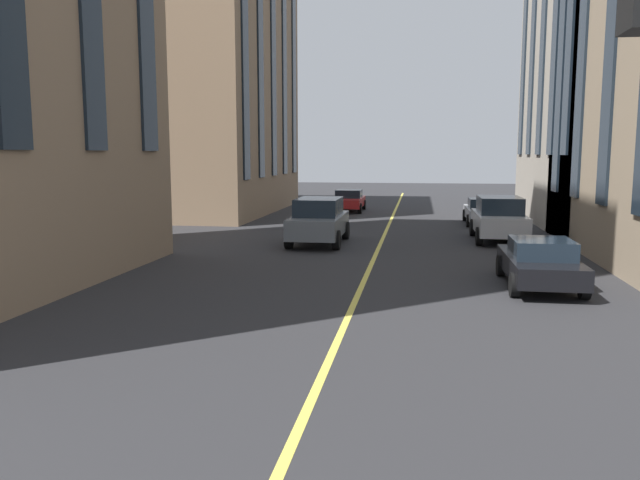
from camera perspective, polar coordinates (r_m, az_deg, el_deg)
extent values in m
cube|color=#D8C64C|center=(20.06, 4.34, -2.85)|extent=(80.00, 0.16, 0.01)
cube|color=#B21E1E|center=(40.73, 2.58, 3.43)|extent=(4.40, 1.80, 0.55)
cube|color=#19232D|center=(40.92, 2.62, 4.19)|extent=(1.85, 1.58, 0.50)
cylinder|color=black|center=(39.23, 3.60, 2.85)|extent=(0.64, 0.22, 0.64)
cylinder|color=black|center=(39.43, 1.09, 2.89)|extent=(0.64, 0.22, 0.64)
cylinder|color=black|center=(42.11, 3.97, 3.19)|extent=(0.64, 0.22, 0.64)
cylinder|color=black|center=(42.30, 1.63, 3.22)|extent=(0.64, 0.22, 0.64)
cube|color=slate|center=(26.05, -0.11, 1.36)|extent=(4.70, 1.95, 0.80)
cube|color=#19232D|center=(25.98, -0.11, 3.01)|extent=(2.59, 1.72, 0.70)
cylinder|color=black|center=(24.45, 1.49, -0.01)|extent=(0.76, 0.27, 0.76)
cylinder|color=black|center=(24.76, -2.81, 0.08)|extent=(0.76, 0.27, 0.76)
cylinder|color=black|center=(27.50, 2.33, 0.86)|extent=(0.76, 0.27, 0.76)
cylinder|color=black|center=(27.78, -1.51, 0.93)|extent=(0.76, 0.27, 0.76)
cube|color=#B7BABF|center=(34.37, 14.50, 2.37)|extent=(4.40, 1.80, 0.55)
cube|color=#19232D|center=(34.11, 14.56, 3.22)|extent=(1.85, 1.58, 0.50)
cylinder|color=black|center=(35.77, 12.88, 2.19)|extent=(0.64, 0.22, 0.64)
cylinder|color=black|center=(35.93, 15.63, 2.12)|extent=(0.64, 0.22, 0.64)
cylinder|color=black|center=(32.88, 13.22, 1.70)|extent=(0.64, 0.22, 0.64)
cylinder|color=black|center=(33.06, 16.21, 1.62)|extent=(0.64, 0.22, 0.64)
cube|color=black|center=(18.73, 19.10, -2.20)|extent=(4.40, 1.80, 0.55)
cube|color=#19232D|center=(18.43, 19.29, -0.71)|extent=(1.85, 1.58, 0.50)
cylinder|color=black|center=(20.06, 15.92, -2.22)|extent=(0.64, 0.22, 0.64)
cylinder|color=black|center=(20.35, 20.75, -2.29)|extent=(0.64, 0.22, 0.64)
cylinder|color=black|center=(17.23, 17.07, -3.88)|extent=(0.64, 0.22, 0.64)
cylinder|color=black|center=(17.56, 22.67, -3.93)|extent=(0.64, 0.22, 0.64)
cube|color=#B7BABF|center=(27.95, 15.76, 1.51)|extent=(4.70, 1.95, 0.80)
cube|color=#19232D|center=(27.88, 15.82, 3.04)|extent=(2.59, 1.72, 0.70)
cylinder|color=black|center=(29.43, 13.58, 1.10)|extent=(0.76, 0.27, 0.76)
cylinder|color=black|center=(29.64, 17.18, 1.02)|extent=(0.76, 0.27, 0.76)
cylinder|color=black|center=(26.36, 14.10, 0.33)|extent=(0.76, 0.27, 0.76)
cylinder|color=black|center=(26.60, 18.12, 0.24)|extent=(0.76, 0.27, 0.76)
cube|color=#846B51|center=(42.03, -12.70, 13.86)|extent=(16.03, 12.29, 16.53)
cube|color=#19232D|center=(34.09, -6.74, 16.01)|extent=(1.10, 0.10, 12.56)
cube|color=#19232D|center=(37.16, -5.36, 15.34)|extent=(1.10, 0.10, 12.56)
cube|color=#19232D|center=(40.25, -4.20, 14.77)|extent=(1.10, 0.10, 12.56)
cube|color=#19232D|center=(43.36, -3.21, 14.28)|extent=(1.10, 0.10, 12.56)
cube|color=#19232D|center=(46.48, -2.35, 13.85)|extent=(1.10, 0.10, 12.56)
cube|color=#19232D|center=(23.05, 24.71, 16.61)|extent=(1.10, 0.10, 10.97)
cube|color=#19232D|center=(26.61, 22.49, 15.45)|extent=(1.10, 0.10, 10.97)
cube|color=#19232D|center=(30.21, 20.81, 14.55)|extent=(1.10, 0.10, 10.97)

